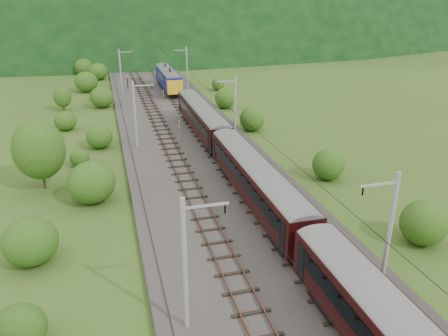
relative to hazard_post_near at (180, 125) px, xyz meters
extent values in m
plane|color=#304917|center=(-0.02, -37.63, -1.00)|extent=(600.00, 600.00, 0.00)
cube|color=#38332D|center=(-0.02, -27.63, -0.85)|extent=(14.00, 220.00, 0.30)
cube|color=brown|center=(-3.13, -27.63, -0.50)|extent=(0.08, 220.00, 0.15)
cube|color=brown|center=(-1.70, -27.63, -0.50)|extent=(0.08, 220.00, 0.15)
cube|color=black|center=(-2.42, -27.63, -0.64)|extent=(2.40, 220.00, 0.12)
cube|color=brown|center=(1.67, -27.63, -0.50)|extent=(0.08, 220.00, 0.15)
cube|color=brown|center=(3.10, -27.63, -0.50)|extent=(0.08, 220.00, 0.15)
cube|color=black|center=(2.38, -27.63, -0.64)|extent=(2.40, 220.00, 0.12)
cylinder|color=gray|center=(-6.22, -37.63, 3.30)|extent=(0.28, 0.28, 8.00)
cube|color=gray|center=(-5.02, -37.63, 6.70)|extent=(2.40, 0.12, 0.12)
cylinder|color=black|center=(-4.02, -37.63, 6.40)|extent=(0.10, 0.10, 0.50)
cylinder|color=gray|center=(-6.22, -5.63, 3.30)|extent=(0.28, 0.28, 8.00)
cube|color=gray|center=(-5.02, -5.63, 6.70)|extent=(2.40, 0.12, 0.12)
cylinder|color=black|center=(-4.02, -5.63, 6.40)|extent=(0.10, 0.10, 0.50)
cylinder|color=gray|center=(-6.22, 26.37, 3.30)|extent=(0.28, 0.28, 8.00)
cube|color=gray|center=(-5.02, 26.37, 6.70)|extent=(2.40, 0.12, 0.12)
cylinder|color=black|center=(-4.02, 26.37, 6.40)|extent=(0.10, 0.10, 0.50)
cylinder|color=gray|center=(-6.22, 58.37, 3.30)|extent=(0.28, 0.28, 8.00)
cube|color=gray|center=(-5.02, 58.37, 6.70)|extent=(2.40, 0.12, 0.12)
cylinder|color=black|center=(-4.02, 58.37, 6.40)|extent=(0.10, 0.10, 0.50)
cylinder|color=gray|center=(-6.22, 90.37, 3.30)|extent=(0.28, 0.28, 8.00)
cube|color=gray|center=(-5.02, 90.37, 6.70)|extent=(2.40, 0.12, 0.12)
cylinder|color=black|center=(-4.02, 90.37, 6.40)|extent=(0.10, 0.10, 0.50)
cylinder|color=gray|center=(6.18, -37.63, 3.30)|extent=(0.28, 0.28, 8.00)
cube|color=gray|center=(4.98, -37.63, 6.70)|extent=(2.40, 0.12, 0.12)
cylinder|color=black|center=(3.98, -37.63, 6.40)|extent=(0.10, 0.10, 0.50)
cylinder|color=gray|center=(6.18, -5.63, 3.30)|extent=(0.28, 0.28, 8.00)
cube|color=gray|center=(4.98, -5.63, 6.70)|extent=(2.40, 0.12, 0.12)
cylinder|color=black|center=(3.98, -5.63, 6.40)|extent=(0.10, 0.10, 0.50)
cylinder|color=gray|center=(6.18, 26.37, 3.30)|extent=(0.28, 0.28, 8.00)
cube|color=gray|center=(4.98, 26.37, 6.70)|extent=(2.40, 0.12, 0.12)
cylinder|color=black|center=(3.98, 26.37, 6.40)|extent=(0.10, 0.10, 0.50)
cylinder|color=gray|center=(6.18, 58.37, 3.30)|extent=(0.28, 0.28, 8.00)
cube|color=gray|center=(4.98, 58.37, 6.70)|extent=(2.40, 0.12, 0.12)
cylinder|color=black|center=(3.98, 58.37, 6.40)|extent=(0.10, 0.10, 0.50)
cylinder|color=gray|center=(6.18, 90.37, 3.30)|extent=(0.28, 0.28, 8.00)
cube|color=gray|center=(4.98, 90.37, 6.70)|extent=(2.40, 0.12, 0.12)
cylinder|color=black|center=(3.98, 90.37, 6.40)|extent=(0.10, 0.10, 0.50)
cylinder|color=black|center=(-2.42, -27.63, 6.10)|extent=(0.03, 198.00, 0.03)
cylinder|color=black|center=(2.38, -27.63, 6.10)|extent=(0.03, 198.00, 0.03)
ellipsoid|color=black|center=(-0.02, 222.37, -1.00)|extent=(504.00, 360.00, 244.00)
cube|color=black|center=(2.38, -38.57, -0.02)|extent=(2.01, 2.93, 0.82)
cube|color=black|center=(2.38, -24.54, 1.77)|extent=(2.65, 20.11, 2.74)
cylinder|color=slate|center=(2.38, -24.54, 3.00)|extent=(2.65, 20.01, 2.65)
cube|color=black|center=(1.04, -24.54, 2.10)|extent=(0.05, 17.70, 1.05)
cube|color=black|center=(3.73, -24.54, 2.10)|extent=(0.05, 17.70, 1.05)
cube|color=black|center=(2.38, -31.58, -0.02)|extent=(2.01, 2.93, 0.82)
cube|color=black|center=(2.38, -17.50, -0.02)|extent=(2.01, 2.93, 0.82)
cube|color=black|center=(2.38, -3.47, 1.77)|extent=(2.65, 20.11, 2.74)
cylinder|color=slate|center=(2.38, -3.47, 3.00)|extent=(2.65, 20.01, 2.65)
cube|color=black|center=(1.04, -3.47, 2.10)|extent=(0.05, 17.70, 1.05)
cube|color=black|center=(3.73, -3.47, 2.10)|extent=(0.05, 17.70, 1.05)
cube|color=black|center=(2.38, -10.51, -0.02)|extent=(2.01, 2.93, 0.82)
cube|color=black|center=(2.38, 3.57, -0.02)|extent=(2.01, 2.93, 0.82)
cube|color=navy|center=(2.38, 25.83, 1.77)|extent=(2.65, 16.46, 2.74)
cylinder|color=slate|center=(2.38, 25.83, 3.00)|extent=(2.65, 16.37, 2.65)
cube|color=black|center=(1.04, 25.83, 2.10)|extent=(0.05, 14.48, 1.05)
cube|color=black|center=(3.73, 25.83, 2.10)|extent=(0.05, 14.48, 1.05)
cube|color=black|center=(2.38, 20.07, -0.02)|extent=(2.01, 2.93, 0.82)
cube|color=black|center=(2.38, 31.59, -0.02)|extent=(2.01, 2.93, 0.82)
cube|color=gold|center=(2.38, 33.86, 1.58)|extent=(2.70, 0.50, 2.47)
cube|color=gold|center=(2.38, 17.80, 1.58)|extent=(2.70, 0.50, 2.47)
cube|color=black|center=(2.38, 28.83, 3.64)|extent=(0.08, 1.60, 0.82)
cylinder|color=red|center=(0.00, 0.00, 0.00)|extent=(0.15, 0.15, 1.39)
cylinder|color=red|center=(0.66, 20.14, 0.05)|extent=(0.16, 0.16, 1.50)
cylinder|color=black|center=(-4.93, 30.43, 0.40)|extent=(0.15, 0.15, 2.19)
sphere|color=red|center=(-4.93, 30.43, 1.55)|extent=(0.26, 0.26, 0.26)
ellipsoid|color=#264B14|center=(-14.96, -36.55, 0.27)|extent=(2.82, 2.82, 2.54)
ellipsoid|color=#264B14|center=(-15.40, -28.17, 0.71)|extent=(3.78, 3.78, 3.41)
ellipsoid|color=#264B14|center=(-11.36, -19.26, 0.92)|extent=(4.25, 4.25, 3.83)
ellipsoid|color=#264B14|center=(-12.78, -9.82, -0.05)|extent=(2.10, 2.10, 1.89)
ellipsoid|color=#264B14|center=(-10.59, -4.01, 0.44)|extent=(3.19, 3.19, 2.88)
ellipsoid|color=#264B14|center=(-15.04, 4.94, 0.36)|extent=(3.00, 3.00, 2.70)
ellipsoid|color=#264B14|center=(-9.95, 16.89, 0.72)|extent=(3.82, 3.82, 3.44)
ellipsoid|color=#264B14|center=(-10.99, 22.65, -0.06)|extent=(2.08, 2.08, 1.87)
ellipsoid|color=#264B14|center=(-12.65, 30.30, 0.95)|extent=(4.32, 4.32, 3.89)
ellipsoid|color=#264B14|center=(-10.40, 42.66, 0.81)|extent=(4.02, 4.02, 3.62)
ellipsoid|color=#264B14|center=(-13.52, 50.12, 0.87)|extent=(4.15, 4.15, 3.74)
ellipsoid|color=#264B14|center=(-13.20, 56.95, 0.96)|extent=(4.35, 4.35, 3.92)
cylinder|color=black|center=(-15.92, -14.98, 0.88)|extent=(0.24, 0.24, 3.75)
ellipsoid|color=#264B14|center=(-15.92, -14.98, 3.03)|extent=(4.83, 4.83, 5.79)
cylinder|color=black|center=(-16.02, 16.22, 0.08)|extent=(0.24, 0.24, 2.16)
ellipsoid|color=#264B14|center=(-16.02, 16.22, 1.32)|extent=(2.78, 2.78, 3.33)
ellipsoid|color=#264B14|center=(12.63, -33.22, 0.56)|extent=(3.47, 3.47, 3.12)
ellipsoid|color=#264B14|center=(11.68, -20.20, 0.46)|extent=(3.24, 3.24, 2.92)
ellipsoid|color=#264B14|center=(9.70, -2.11, 0.55)|extent=(3.44, 3.44, 3.09)
ellipsoid|color=#264B14|center=(9.52, 10.99, 0.54)|extent=(3.43, 3.43, 3.08)
ellipsoid|color=#264B14|center=(11.96, 25.11, 0.08)|extent=(2.38, 2.38, 2.15)
camera|label=1|loc=(-9.38, -56.91, 16.71)|focal=35.00mm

